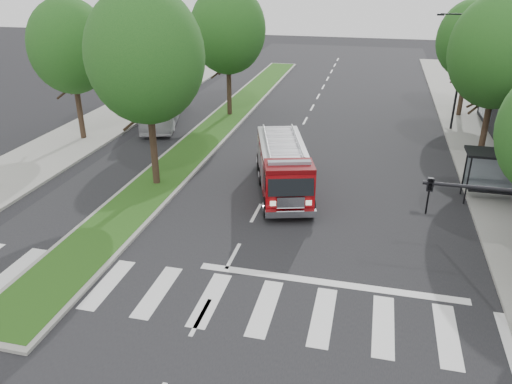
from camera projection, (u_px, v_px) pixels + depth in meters
ground at (233, 256)px, 20.35m from camera, size 140.00×140.00×0.00m
sidewalk_right at (511, 187)px, 26.50m from camera, size 5.00×80.00×0.15m
sidewalk_left at (60, 147)px, 32.26m from camera, size 5.00×80.00×0.15m
median at (222, 122)px, 37.52m from camera, size 3.00×50.00×0.15m
bus_shelter at (499, 163)px, 24.32m from camera, size 3.20×1.60×2.61m
tree_right_mid at (500, 51)px, 27.60m from camera, size 5.60×5.60×9.72m
tree_right_far at (471, 40)px, 36.71m from camera, size 5.00×5.00×8.73m
tree_median_near at (145, 56)px, 24.12m from camera, size 5.80×5.80×10.16m
tree_median_far at (228, 30)px, 36.64m from camera, size 5.60×5.60×9.72m
tree_left_mid at (70, 46)px, 31.40m from camera, size 5.20×5.20×9.16m
streetlight_right_far at (458, 67)px, 33.98m from camera, size 2.11×0.20×8.00m
fire_engine at (283, 167)px, 25.77m from camera, size 4.38×8.10×2.69m
city_bus at (163, 105)px, 37.33m from camera, size 4.60×9.34×2.54m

